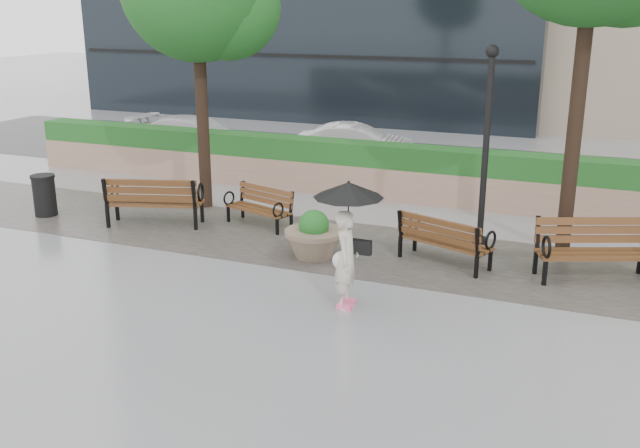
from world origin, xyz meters
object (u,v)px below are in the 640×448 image
at_px(bench_3, 594,263).
at_px(lamppost, 485,165).
at_px(car_left, 198,137).
at_px(trash_bin, 45,196).
at_px(car_right, 356,144).
at_px(bench_2, 444,250).
at_px(pedestrian, 347,232).
at_px(bench_1, 259,215).
at_px(planter_left, 314,239).
at_px(bench_0, 155,211).

bearing_deg(bench_3, lamppost, 138.72).
xyz_separation_m(bench_3, car_left, (-12.05, 6.51, 0.32)).
xyz_separation_m(trash_bin, car_right, (4.65, 8.04, 0.15)).
bearing_deg(car_left, car_right, -78.73).
height_order(bench_3, car_right, car_right).
bearing_deg(bench_2, pedestrian, 87.79).
distance_m(bench_2, pedestrian, 2.84).
distance_m(bench_3, car_left, 13.70).
height_order(bench_1, car_right, car_right).
distance_m(bench_1, pedestrian, 4.76).
bearing_deg(bench_3, pedestrian, -165.52).
bearing_deg(lamppost, bench_1, -178.69).
bearing_deg(bench_2, lamppost, -97.37).
relative_size(bench_2, pedestrian, 0.91).
xyz_separation_m(bench_1, bench_2, (4.26, -0.84, 0.03)).
bearing_deg(bench_2, planter_left, 32.80).
bearing_deg(lamppost, planter_left, -152.32).
height_order(bench_3, car_left, car_left).
xyz_separation_m(bench_0, lamppost, (6.88, 0.92, 1.41)).
relative_size(car_left, car_right, 1.21).
xyz_separation_m(bench_1, pedestrian, (3.26, -3.32, 0.98)).
distance_m(bench_1, lamppost, 4.97).
relative_size(bench_2, bench_3, 0.88).
xyz_separation_m(bench_0, car_right, (1.88, 7.73, 0.27)).
height_order(bench_1, bench_2, bench_2).
xyz_separation_m(bench_2, car_left, (-9.45, 6.74, 0.36)).
bearing_deg(bench_0, car_left, -82.82).
relative_size(bench_1, pedestrian, 0.82).
bearing_deg(planter_left, bench_3, 9.01).
bearing_deg(bench_1, car_right, 109.62).
xyz_separation_m(bench_0, pedestrian, (5.39, -2.51, 0.91)).
distance_m(trash_bin, pedestrian, 8.49).
distance_m(bench_1, car_right, 6.93).
relative_size(bench_2, lamppost, 0.47).
bearing_deg(planter_left, car_right, 104.39).
relative_size(bench_1, car_left, 0.38).
relative_size(bench_0, bench_1, 1.30).
bearing_deg(bench_2, bench_3, -155.15).
height_order(bench_1, car_left, car_left).
bearing_deg(trash_bin, bench_1, 12.98).
bearing_deg(pedestrian, bench_1, 39.51).
relative_size(bench_0, car_right, 0.60).
distance_m(bench_0, pedestrian, 6.02).
bearing_deg(car_right, trash_bin, 137.40).
xyz_separation_m(bench_1, trash_bin, (-4.90, -1.13, 0.20)).
height_order(car_left, car_right, car_left).
relative_size(bench_0, planter_left, 1.95).
relative_size(car_left, pedestrian, 2.17).
bearing_deg(trash_bin, pedestrian, -15.05).
bearing_deg(bench_1, planter_left, -19.06).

